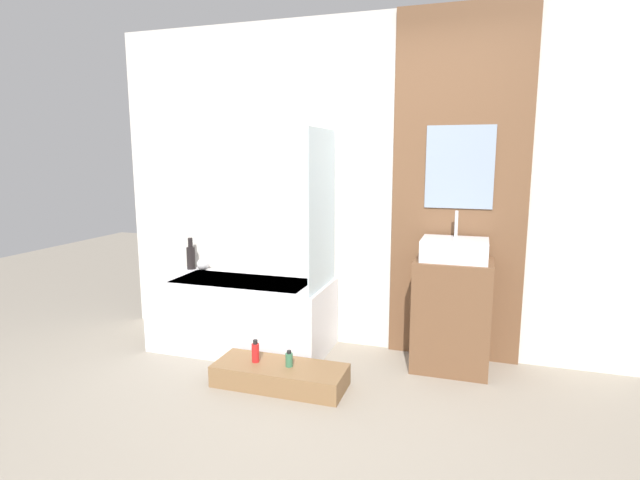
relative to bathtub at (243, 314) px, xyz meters
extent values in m
plane|color=gray|center=(0.85, -1.20, -0.28)|extent=(12.00, 12.00, 0.00)
cube|color=silver|center=(0.85, 0.38, 1.02)|extent=(4.20, 0.06, 2.60)
cube|color=brown|center=(1.62, 0.33, 1.02)|extent=(0.98, 0.03, 2.60)
cube|color=#8C9EB2|center=(1.62, 0.31, 1.18)|extent=(0.48, 0.01, 0.60)
cube|color=white|center=(0.00, 0.00, 0.00)|extent=(1.40, 0.66, 0.56)
cube|color=silver|center=(0.00, 0.00, 0.27)|extent=(1.09, 0.46, 0.01)
cube|color=silver|center=(0.67, 0.00, 0.87)|extent=(0.01, 0.62, 1.18)
cube|color=olive|center=(0.55, -0.55, -0.21)|extent=(0.90, 0.35, 0.15)
cube|color=brown|center=(1.62, 0.10, 0.12)|extent=(0.54, 0.41, 0.81)
cube|color=white|center=(1.62, 0.10, 0.61)|extent=(0.46, 0.34, 0.15)
cylinder|color=silver|center=(1.62, 0.20, 0.78)|extent=(0.02, 0.02, 0.19)
cylinder|color=black|center=(-0.61, 0.24, 0.37)|extent=(0.07, 0.07, 0.19)
cylinder|color=black|center=(-0.61, 0.24, 0.51)|extent=(0.04, 0.04, 0.08)
sphere|color=white|center=(-0.49, 0.23, 0.33)|extent=(0.10, 0.10, 0.10)
cylinder|color=red|center=(0.37, -0.55, -0.07)|extent=(0.05, 0.05, 0.13)
cylinder|color=black|center=(0.37, -0.55, 0.01)|extent=(0.03, 0.03, 0.03)
cylinder|color=#38704C|center=(0.62, -0.55, -0.09)|extent=(0.05, 0.05, 0.09)
cylinder|color=black|center=(0.62, -0.55, -0.03)|extent=(0.03, 0.03, 0.02)
camera|label=1|loc=(1.79, -3.49, 1.26)|focal=28.00mm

